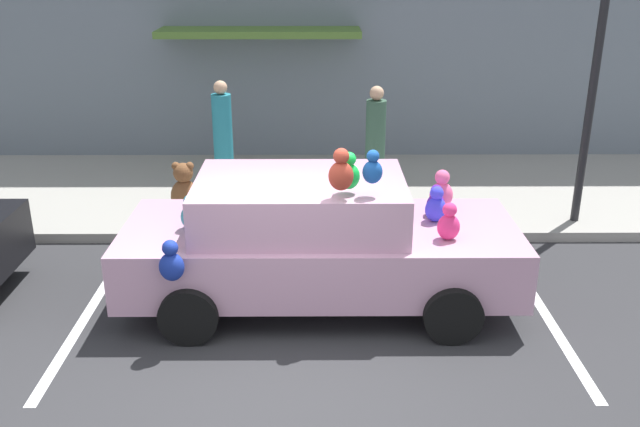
% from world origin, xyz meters
% --- Properties ---
extents(ground_plane, '(60.00, 60.00, 0.00)m').
position_xyz_m(ground_plane, '(0.00, 0.00, 0.00)').
color(ground_plane, '#2D2D30').
extents(sidewalk, '(24.00, 4.00, 0.15)m').
position_xyz_m(sidewalk, '(0.00, 5.00, 0.07)').
color(sidewalk, gray).
rests_on(sidewalk, ground).
extents(parking_stripe_front, '(0.12, 3.60, 0.01)m').
position_xyz_m(parking_stripe_front, '(2.99, 1.00, 0.00)').
color(parking_stripe_front, silver).
rests_on(parking_stripe_front, ground).
extents(parking_stripe_rear, '(0.12, 3.60, 0.01)m').
position_xyz_m(parking_stripe_rear, '(-2.33, 1.00, 0.00)').
color(parking_stripe_rear, silver).
rests_on(parking_stripe_rear, ground).
extents(plush_covered_car, '(4.54, 2.12, 2.09)m').
position_xyz_m(plush_covered_car, '(0.33, 1.24, 0.80)').
color(plush_covered_car, '#BE8EA9').
rests_on(plush_covered_car, ground).
extents(teddy_bear_on_sidewalk, '(0.43, 0.36, 0.81)m').
position_xyz_m(teddy_bear_on_sidewalk, '(-1.68, 3.84, 0.53)').
color(teddy_bear_on_sidewalk, brown).
rests_on(teddy_bear_on_sidewalk, sidewalk).
extents(street_lamp_post, '(0.28, 0.28, 4.02)m').
position_xyz_m(street_lamp_post, '(4.20, 3.50, 2.60)').
color(street_lamp_post, black).
rests_on(street_lamp_post, sidewalk).
extents(pedestrian_walking_past, '(0.33, 0.33, 1.79)m').
position_xyz_m(pedestrian_walking_past, '(-1.23, 5.16, 0.99)').
color(pedestrian_walking_past, teal).
rests_on(pedestrian_walking_past, sidewalk).
extents(pedestrian_by_lamp, '(0.32, 0.32, 1.80)m').
position_xyz_m(pedestrian_by_lamp, '(1.28, 4.66, 1.00)').
color(pedestrian_by_lamp, '#355643').
rests_on(pedestrian_by_lamp, sidewalk).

